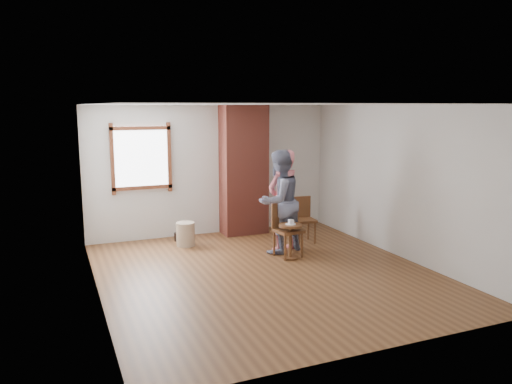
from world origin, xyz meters
The scene contains 12 objects.
ground centered at (0.00, 0.00, 0.00)m, with size 5.50×5.50×0.00m, color brown.
room_shell centered at (-0.06, 0.61, 1.81)m, with size 5.04×5.52×2.62m.
brick_chimney centered at (0.60, 2.50, 1.30)m, with size 0.90×0.50×2.60m, color #A04839.
stoneware_crock centered at (-0.76, 2.01, 0.22)m, with size 0.34×0.34×0.44m, color tan.
dark_pot centered at (-0.80, 2.40, 0.08)m, with size 0.16×0.16×0.16m, color black.
dining_chair_left centered at (0.69, 0.74, 0.52)m, with size 0.48×0.48×0.92m.
dining_chair_right centered at (1.40, 1.46, 0.48)m, with size 0.44×0.44×0.86m.
side_table centered at (0.69, 0.55, 0.40)m, with size 0.40×0.40×0.60m.
cake_plate centered at (0.69, 0.55, 0.60)m, with size 0.18×0.18×0.01m, color white.
cake_slice centered at (0.70, 0.55, 0.64)m, with size 0.08×0.07×0.06m, color silver.
man centered at (0.68, 0.99, 0.91)m, with size 0.89×0.69×1.83m, color #16183E.
person_pink centered at (0.79, 1.04, 0.91)m, with size 0.67×0.44×1.83m, color #D86C77.
Camera 1 is at (-3.02, -6.82, 2.57)m, focal length 35.00 mm.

